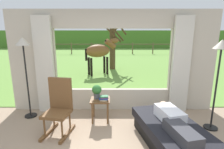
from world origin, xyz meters
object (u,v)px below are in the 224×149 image
(side_table, at_px, (100,103))
(potted_plant, at_px, (96,91))
(reclining_person, at_px, (172,120))
(rocking_chair, at_px, (58,107))
(floor_lamp_left, at_px, (23,54))
(recliner_sofa, at_px, (170,134))
(book_stack, at_px, (103,98))
(floor_lamp_right, at_px, (219,58))
(horse, at_px, (99,51))
(pasture_tree, at_px, (112,42))

(side_table, distance_m, potted_plant, 0.29)
(reclining_person, height_order, rocking_chair, rocking_chair)
(floor_lamp_left, bearing_deg, recliner_sofa, -20.48)
(side_table, xyz_separation_m, book_stack, (0.09, -0.06, 0.15))
(recliner_sofa, bearing_deg, side_table, 132.71)
(recliner_sofa, height_order, floor_lamp_right, floor_lamp_right)
(book_stack, relative_size, floor_lamp_left, 0.11)
(reclining_person, xyz_separation_m, floor_lamp_right, (1.06, 0.63, 0.99))
(horse, bearing_deg, side_table, -25.01)
(reclining_person, bearing_deg, floor_lamp_left, 146.49)
(rocking_chair, distance_m, pasture_tree, 6.67)
(rocking_chair, distance_m, floor_lamp_left, 1.52)
(book_stack, relative_size, pasture_tree, 0.07)
(side_table, distance_m, floor_lamp_left, 2.06)
(rocking_chair, xyz_separation_m, floor_lamp_left, (-0.92, 0.68, 0.99))
(floor_lamp_right, xyz_separation_m, horse, (-2.72, 5.08, -0.36))
(side_table, height_order, potted_plant, potted_plant)
(horse, xyz_separation_m, pasture_tree, (0.66, 1.30, 0.39))
(potted_plant, relative_size, floor_lamp_left, 0.17)
(recliner_sofa, xyz_separation_m, book_stack, (-1.24, 0.87, 0.36))
(floor_lamp_right, distance_m, pasture_tree, 6.71)
(recliner_sofa, distance_m, floor_lamp_right, 1.77)
(reclining_person, height_order, book_stack, reclining_person)
(recliner_sofa, distance_m, reclining_person, 0.31)
(rocking_chair, xyz_separation_m, side_table, (0.80, 0.47, -0.12))
(book_stack, height_order, horse, horse)
(floor_lamp_right, bearing_deg, horse, 118.14)
(side_table, xyz_separation_m, floor_lamp_left, (-1.72, 0.21, 1.11))
(recliner_sofa, height_order, floor_lamp_left, floor_lamp_left)
(recliner_sofa, height_order, rocking_chair, rocking_chair)
(horse, height_order, pasture_tree, pasture_tree)
(recliner_sofa, bearing_deg, pasture_tree, 86.00)
(rocking_chair, xyz_separation_m, potted_plant, (0.72, 0.53, 0.16))
(book_stack, bearing_deg, pasture_tree, 87.81)
(potted_plant, relative_size, floor_lamp_right, 0.17)
(rocking_chair, relative_size, book_stack, 5.27)
(reclining_person, xyz_separation_m, rocking_chair, (-2.12, 0.51, 0.02))
(reclining_person, bearing_deg, rocking_chair, 154.32)
(recliner_sofa, xyz_separation_m, rocking_chair, (-2.12, 0.46, 0.33))
(reclining_person, bearing_deg, horse, 94.01)
(rocking_chair, relative_size, horse, 0.64)
(recliner_sofa, distance_m, side_table, 1.63)
(recliner_sofa, height_order, horse, horse)
(potted_plant, height_order, horse, horse)
(potted_plant, distance_m, book_stack, 0.24)
(reclining_person, distance_m, floor_lamp_right, 1.58)
(side_table, bearing_deg, book_stack, -36.74)
(rocking_chair, height_order, floor_lamp_right, floor_lamp_right)
(horse, distance_m, pasture_tree, 1.51)
(floor_lamp_right, bearing_deg, recliner_sofa, -151.39)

